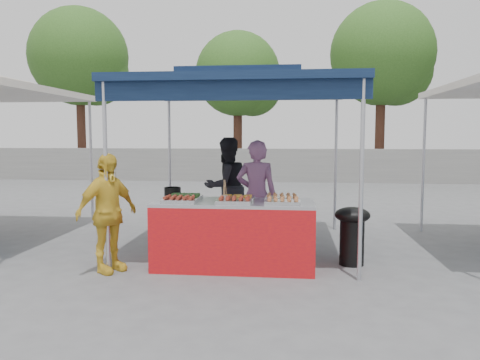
# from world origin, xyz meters

# --- Properties ---
(ground_plane) EXTENTS (80.00, 80.00, 0.00)m
(ground_plane) POSITION_xyz_m (0.00, 0.00, 0.00)
(ground_plane) COLOR #5B5C5E
(back_wall) EXTENTS (40.00, 0.25, 1.20)m
(back_wall) POSITION_xyz_m (0.00, 11.00, 0.60)
(back_wall) COLOR gray
(back_wall) RESTS_ON ground_plane
(main_canopy) EXTENTS (3.20, 3.20, 2.57)m
(main_canopy) POSITION_xyz_m (0.00, 0.97, 2.37)
(main_canopy) COLOR silver
(main_canopy) RESTS_ON ground_plane
(tree_0) EXTENTS (4.09, 4.09, 7.03)m
(tree_0) POSITION_xyz_m (-8.03, 13.42, 4.81)
(tree_0) COLOR #422419
(tree_0) RESTS_ON ground_plane
(tree_1) EXTENTS (3.49, 3.42, 5.88)m
(tree_1) POSITION_xyz_m (-1.30, 13.38, 4.02)
(tree_1) COLOR #422419
(tree_1) RESTS_ON ground_plane
(tree_2) EXTENTS (3.91, 3.91, 6.73)m
(tree_2) POSITION_xyz_m (4.30, 12.81, 4.60)
(tree_2) COLOR #422419
(tree_2) RESTS_ON ground_plane
(vendor_table) EXTENTS (2.00, 0.80, 0.85)m
(vendor_table) POSITION_xyz_m (0.00, -0.10, 0.43)
(vendor_table) COLOR red
(vendor_table) RESTS_ON ground_plane
(food_tray_fl) EXTENTS (0.42, 0.30, 0.07)m
(food_tray_fl) POSITION_xyz_m (-0.64, -0.33, 0.88)
(food_tray_fl) COLOR silver
(food_tray_fl) RESTS_ON vendor_table
(food_tray_fm) EXTENTS (0.42, 0.30, 0.07)m
(food_tray_fm) POSITION_xyz_m (0.03, -0.34, 0.88)
(food_tray_fm) COLOR silver
(food_tray_fm) RESTS_ON vendor_table
(food_tray_fr) EXTENTS (0.42, 0.30, 0.07)m
(food_tray_fr) POSITION_xyz_m (0.61, -0.34, 0.88)
(food_tray_fr) COLOR silver
(food_tray_fr) RESTS_ON vendor_table
(food_tray_bl) EXTENTS (0.42, 0.30, 0.07)m
(food_tray_bl) POSITION_xyz_m (-0.64, -0.04, 0.88)
(food_tray_bl) COLOR silver
(food_tray_bl) RESTS_ON vendor_table
(food_tray_bm) EXTENTS (0.42, 0.30, 0.07)m
(food_tray_bm) POSITION_xyz_m (0.03, -0.04, 0.88)
(food_tray_bm) COLOR silver
(food_tray_bm) RESTS_ON vendor_table
(food_tray_br) EXTENTS (0.42, 0.30, 0.07)m
(food_tray_br) POSITION_xyz_m (0.60, -0.00, 0.88)
(food_tray_br) COLOR silver
(food_tray_br) RESTS_ON vendor_table
(cooking_pot) EXTENTS (0.22, 0.22, 0.13)m
(cooking_pot) POSITION_xyz_m (-0.88, 0.23, 0.91)
(cooking_pot) COLOR black
(cooking_pot) RESTS_ON vendor_table
(skewer_cup) EXTENTS (0.07, 0.07, 0.09)m
(skewer_cup) POSITION_xyz_m (-0.10, -0.25, 0.90)
(skewer_cup) COLOR silver
(skewer_cup) RESTS_ON vendor_table
(wok_burner) EXTENTS (0.45, 0.45, 0.76)m
(wok_burner) POSITION_xyz_m (1.50, 0.18, 0.45)
(wok_burner) COLOR black
(wok_burner) RESTS_ON ground_plane
(crate_left) EXTENTS (0.55, 0.38, 0.33)m
(crate_left) POSITION_xyz_m (-0.30, 0.55, 0.16)
(crate_left) COLOR #143FA5
(crate_left) RESTS_ON ground_plane
(crate_right) EXTENTS (0.55, 0.38, 0.33)m
(crate_right) POSITION_xyz_m (0.30, 0.50, 0.16)
(crate_right) COLOR #143FA5
(crate_right) RESTS_ON ground_plane
(crate_stacked) EXTENTS (0.53, 0.37, 0.32)m
(crate_stacked) POSITION_xyz_m (0.30, 0.50, 0.49)
(crate_stacked) COLOR #143FA5
(crate_stacked) RESTS_ON crate_right
(vendor_woman) EXTENTS (0.59, 0.39, 1.61)m
(vendor_woman) POSITION_xyz_m (0.21, 0.85, 0.80)
(vendor_woman) COLOR #8C5983
(vendor_woman) RESTS_ON ground_plane
(helper_man) EXTENTS (1.01, 0.99, 1.64)m
(helper_man) POSITION_xyz_m (-0.35, 1.79, 0.82)
(helper_man) COLOR black
(helper_man) RESTS_ON ground_plane
(customer_person) EXTENTS (0.75, 0.92, 1.46)m
(customer_person) POSITION_xyz_m (-1.52, -0.45, 0.73)
(customer_person) COLOR gold
(customer_person) RESTS_ON ground_plane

